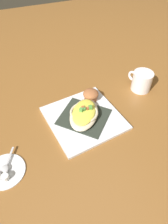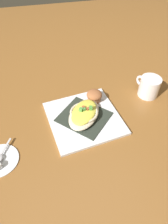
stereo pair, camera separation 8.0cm
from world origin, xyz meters
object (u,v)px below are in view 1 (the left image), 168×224
creamer_saucer (5,171)px  creamer_cup_1 (5,177)px  muffin (91,95)px  coffee_mug (141,82)px  square_plate (84,118)px  spoon (5,168)px  gratin_dish (84,113)px

creamer_saucer → creamer_cup_1: 0.03m
muffin → creamer_cup_1: muffin is taller
coffee_mug → square_plate: bearing=14.9°
square_plate → spoon: size_ratio=2.74×
square_plate → creamer_saucer: square_plate is taller
spoon → square_plate: bearing=-160.1°
square_plate → creamer_cup_1: (0.32, 0.15, 0.01)m
muffin → creamer_saucer: 0.44m
muffin → creamer_saucer: size_ratio=0.50×
muffin → spoon: size_ratio=0.65×
gratin_dish → coffee_mug: size_ratio=1.77×
muffin → coffee_mug: size_ratio=0.57×
spoon → creamer_cup_1: creamer_cup_1 is taller
spoon → creamer_cup_1: 0.04m
creamer_saucer → spoon: bearing=-116.6°
creamer_saucer → spoon: (-0.00, -0.01, 0.01)m
square_plate → muffin: size_ratio=4.20×
creamer_cup_1 → coffee_mug: bearing=-159.8°
square_plate → muffin: 0.11m
creamer_saucer → muffin: bearing=-151.9°
spoon → creamer_cup_1: bearing=84.9°
muffin → spoon: (0.39, 0.20, -0.02)m
muffin → coffee_mug: 0.25m
square_plate → creamer_saucer: size_ratio=2.11×
square_plate → coffee_mug: 0.32m
gratin_dish → spoon: gratin_dish is taller
creamer_cup_1 → gratin_dish: bearing=-155.0°
creamer_cup_1 → creamer_saucer: bearing=-90.8°
spoon → creamer_saucer: bearing=63.4°
coffee_mug → creamer_cup_1: bearing=20.2°
muffin → creamer_cup_1: size_ratio=2.74×
muffin → creamer_cup_1: 0.46m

